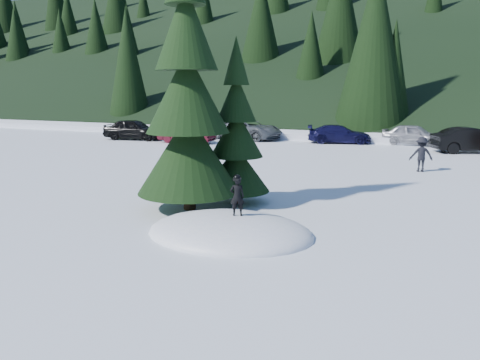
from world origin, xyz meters
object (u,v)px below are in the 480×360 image
at_px(car_2, 246,129).
at_px(car_5, 472,140).
at_px(adult_2, 421,154).
at_px(spruce_tall, 188,103).
at_px(spruce_short, 236,140).
at_px(car_4, 414,135).
at_px(child_skier, 237,196).
at_px(car_3, 339,134).
at_px(car_0, 134,129).
at_px(car_1, 186,133).

bearing_deg(car_2, car_5, -85.96).
xyz_separation_m(adult_2, car_2, (-12.53, 9.51, -0.03)).
distance_m(spruce_tall, spruce_short, 2.11).
bearing_deg(car_4, car_5, -119.66).
distance_m(child_skier, car_5, 20.73).
height_order(spruce_tall, car_2, spruce_tall).
bearing_deg(car_4, car_3, 108.99).
distance_m(car_0, car_2, 8.26).
bearing_deg(adult_2, car_3, -74.57).
height_order(spruce_short, child_skier, spruce_short).
height_order(spruce_tall, adult_2, spruce_tall).
bearing_deg(child_skier, spruce_short, -91.08).
distance_m(adult_2, car_4, 10.62).
height_order(car_1, car_2, car_2).
relative_size(car_0, car_5, 0.99).
relative_size(car_1, car_2, 0.71).
relative_size(child_skier, car_3, 0.24).
bearing_deg(spruce_tall, car_3, 87.83).
height_order(spruce_tall, car_3, spruce_tall).
relative_size(adult_2, car_4, 0.39).
bearing_deg(car_4, car_0, 112.12).
height_order(spruce_tall, car_4, spruce_tall).
height_order(spruce_short, car_5, spruce_short).
bearing_deg(adult_2, car_1, -35.27).
xyz_separation_m(adult_2, car_3, (-5.65, 9.71, -0.17)).
bearing_deg(adult_2, car_4, -100.08).
distance_m(child_skier, car_3, 21.52).
distance_m(spruce_short, adult_2, 10.30).
height_order(car_3, car_4, car_4).
height_order(child_skier, car_1, child_skier).
bearing_deg(car_3, car_1, 97.91).
height_order(spruce_tall, car_0, spruce_tall).
xyz_separation_m(child_skier, car_2, (-8.48, 21.25, -0.23)).
bearing_deg(spruce_short, car_3, 90.78).
height_order(car_2, car_5, car_2).
xyz_separation_m(car_4, car_5, (3.36, -2.66, 0.05)).
xyz_separation_m(car_0, car_4, (19.14, 4.57, -0.06)).
relative_size(adult_2, car_0, 0.36).
bearing_deg(car_3, spruce_short, 166.89).
xyz_separation_m(car_2, car_5, (15.02, -1.59, -0.02)).
bearing_deg(spruce_tall, car_1, 119.76).
bearing_deg(spruce_short, child_skier, -66.16).
xyz_separation_m(car_1, car_3, (9.82, 3.93, -0.02)).
bearing_deg(car_0, car_2, -72.30).
height_order(adult_2, car_4, adult_2).
distance_m(car_2, car_3, 6.88).
xyz_separation_m(car_3, car_5, (8.14, -1.79, 0.12)).
bearing_deg(spruce_short, car_0, 134.85).
height_order(spruce_short, adult_2, spruce_short).
xyz_separation_m(spruce_tall, car_3, (0.75, 19.79, -2.69)).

